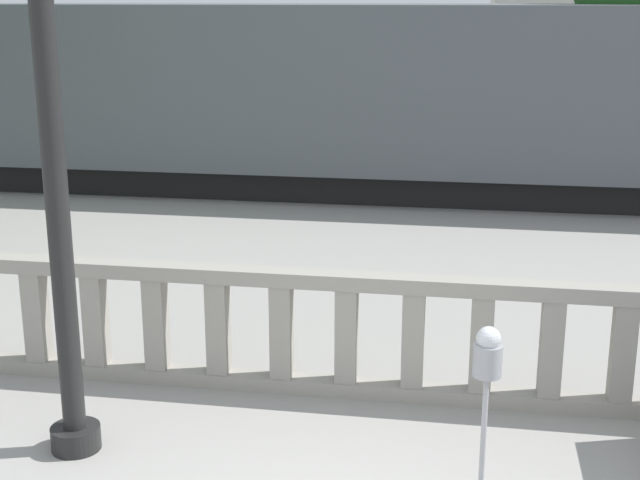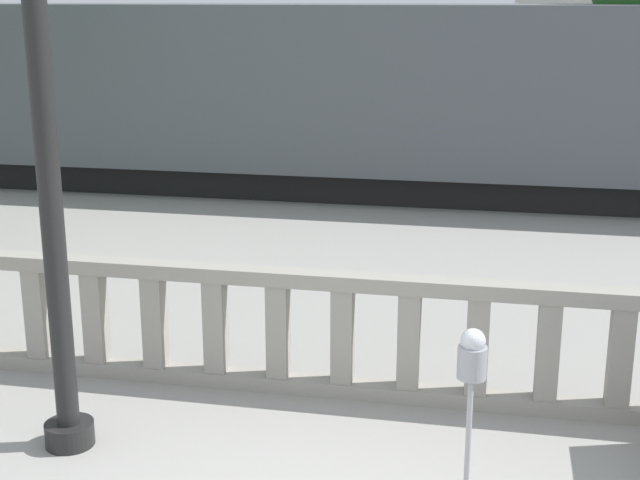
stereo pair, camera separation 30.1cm
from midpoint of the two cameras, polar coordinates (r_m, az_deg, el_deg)
name	(u,v)px [view 2 (the right image)]	position (r m, az deg, el deg)	size (l,w,h in m)	color
balustrade	(376,338)	(8.30, 4.63, -6.25)	(12.56, 0.24, 1.20)	gray
lamppost	(37,41)	(7.06, -16.45, 12.13)	(0.41, 0.41, 6.55)	black
parking_meter	(472,367)	(6.16, 11.09, -7.99)	(0.20, 0.20, 1.51)	#99999E
train_near	(295,94)	(17.32, -1.13, 9.35)	(27.74, 3.20, 4.10)	black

